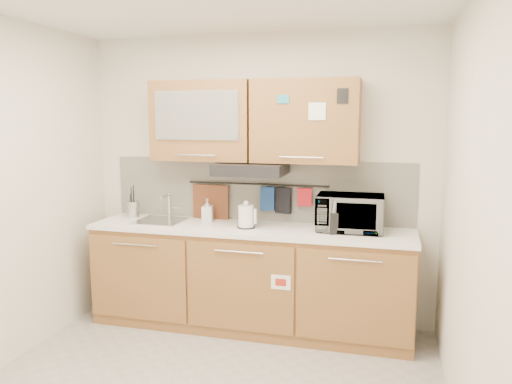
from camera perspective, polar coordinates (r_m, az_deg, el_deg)
The scene contains 18 objects.
wall_back at distance 4.58m, azimuth 0.26°, elevation 1.48°, with size 3.20×3.20×0.00m, color silver.
wall_right at distance 2.99m, azimuth 23.37°, elevation -3.05°, with size 3.00×3.00×0.00m, color silver.
base_cabinet at distance 4.49m, azimuth -0.75°, elevation -10.40°, with size 2.80×0.64×0.88m.
countertop at distance 4.35m, azimuth -0.77°, elevation -4.24°, with size 2.82×0.62×0.04m, color white.
backsplash at distance 4.58m, azimuth 0.22°, elevation 0.22°, with size 2.80×0.02×0.56m, color silver.
upper_cabinets at distance 4.38m, azimuth -0.39°, elevation 8.11°, with size 1.82×0.37×0.70m.
range_hood at distance 4.33m, azimuth -0.57°, elevation 2.66°, with size 0.60×0.46×0.10m, color black.
sink at distance 4.66m, azimuth -10.83°, elevation -3.24°, with size 0.42×0.40×0.26m.
utensil_rail at distance 4.54m, azimuth 0.10°, elevation 0.90°, with size 0.02×0.02×1.30m, color black.
utensil_crock at distance 4.88m, azimuth -13.86°, elevation -1.90°, with size 0.14×0.14×0.31m.
kettle at distance 4.29m, azimuth -1.13°, elevation -2.90°, with size 0.17×0.15×0.24m.
toaster at distance 4.17m, azimuth 9.86°, elevation -3.38°, with size 0.27×0.22×0.18m.
microwave at distance 4.25m, azimuth 10.69°, elevation -2.36°, with size 0.55×0.37×0.30m, color #999999.
soap_bottle at distance 4.58m, azimuth -5.58°, elevation -2.05°, with size 0.09×0.10×0.21m, color #999999.
cutting_board at distance 4.69m, azimuth -5.19°, elevation -1.76°, with size 0.34×0.03×0.42m, color brown.
oven_mitt at distance 4.52m, azimuth 1.32°, elevation -0.77°, with size 0.13×0.03×0.21m, color navy.
dark_pouch at distance 4.49m, azimuth 3.14°, elevation -0.96°, with size 0.15×0.04×0.23m, color black.
pot_holder at distance 4.45m, azimuth 5.57°, elevation -0.59°, with size 0.13×0.02×0.16m, color red.
Camera 1 is at (1.14, -2.90, 1.87)m, focal length 35.00 mm.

